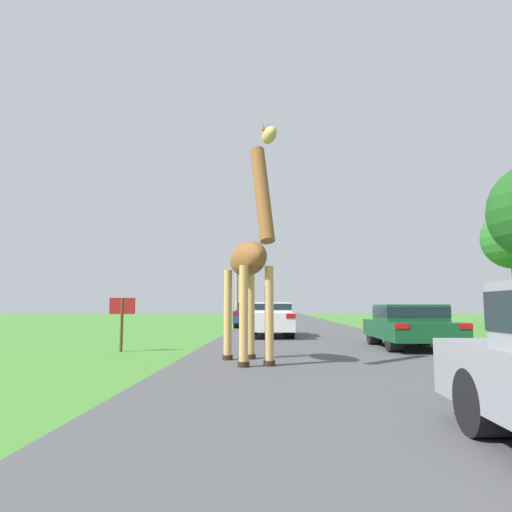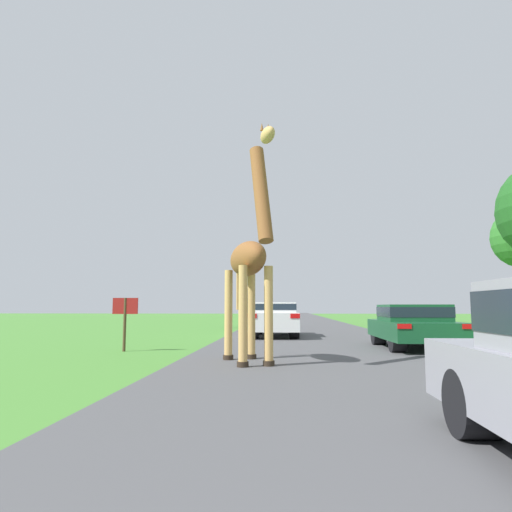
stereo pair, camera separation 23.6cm
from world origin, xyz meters
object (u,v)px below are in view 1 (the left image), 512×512
car_queue_left (251,314)px  car_far_ahead (410,324)px  giraffe_near_road (250,260)px  car_queue_right (270,318)px  sign_post (122,314)px

car_queue_left → car_far_ahead: size_ratio=0.96×
giraffe_near_road → car_far_ahead: (4.53, 3.84, -1.52)m
giraffe_near_road → car_queue_right: bearing=-112.0°
car_queue_right → sign_post: (-3.97, -6.59, 0.26)m
giraffe_near_road → car_far_ahead: size_ratio=1.19×
car_queue_right → car_far_ahead: car_queue_right is taller
car_far_ahead → sign_post: bearing=-170.4°
car_queue_right → car_far_ahead: bearing=-51.4°
car_queue_right → car_far_ahead: (4.16, -5.21, -0.06)m
car_queue_left → car_far_ahead: car_queue_left is taller
car_far_ahead → sign_post: size_ratio=2.82×
car_queue_left → car_far_ahead: 14.36m
car_queue_left → sign_post: car_queue_left is taller
giraffe_near_road → car_queue_right: size_ratio=1.07×
car_far_ahead → car_queue_left: bearing=111.8°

